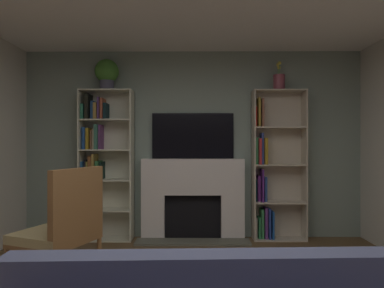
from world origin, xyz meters
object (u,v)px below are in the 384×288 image
bookshelf_right (272,169)px  potted_plant (107,73)px  vase_with_flowers (279,81)px  fireplace (193,197)px  bookshelf_left (101,159)px  tv (193,136)px  armchair (63,227)px

bookshelf_right → potted_plant: potted_plant is taller
potted_plant → vase_with_flowers: 2.39m
fireplace → bookshelf_left: size_ratio=0.74×
fireplace → bookshelf_left: bearing=-179.2°
tv → armchair: size_ratio=1.04×
fireplace → armchair: (-1.17, -1.72, -0.01)m
bookshelf_right → potted_plant: 2.66m
potted_plant → armchair: size_ratio=0.39×
potted_plant → bookshelf_left: bearing=156.8°
bookshelf_right → armchair: (-2.28, -1.73, -0.40)m
tv → potted_plant: size_ratio=2.67×
vase_with_flowers → armchair: (-2.36, -1.67, -1.62)m
tv → armchair: tv is taller
bookshelf_right → vase_with_flowers: 1.23m
bookshelf_right → armchair: 2.89m
vase_with_flowers → armchair: vase_with_flowers is taller
fireplace → armchair: 2.08m
fireplace → armchair: size_ratio=1.38×
fireplace → bookshelf_left: bookshelf_left is taller
tv → bookshelf_right: bearing=-3.3°
fireplace → tv: 0.86m
armchair → fireplace: bearing=55.8°
bookshelf_right → potted_plant: size_ratio=4.81×
bookshelf_left → vase_with_flowers: (2.47, -0.04, 1.08)m
potted_plant → armchair: (0.02, -1.67, -1.74)m
bookshelf_left → fireplace: bearing=0.8°
tv → bookshelf_right: 1.21m
tv → vase_with_flowers: (1.19, -0.12, 0.75)m
tv → vase_with_flowers: bearing=-5.8°
fireplace → bookshelf_right: 1.18m
fireplace → vase_with_flowers: (1.19, -0.05, 1.61)m
fireplace → potted_plant: potted_plant is taller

